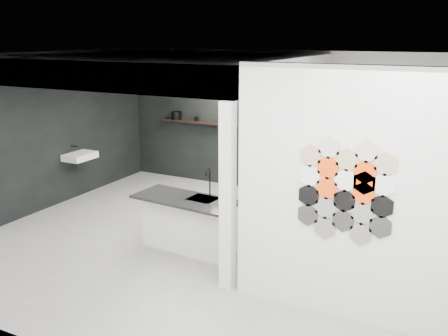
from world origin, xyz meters
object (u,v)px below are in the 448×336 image
at_px(kettle, 263,123).
at_px(glass_vase, 287,125).
at_px(stockpot, 177,115).
at_px(glass_bowl, 287,127).
at_px(wall_basin, 80,156).
at_px(utensil_cup, 196,119).
at_px(partition_panel, 344,197).
at_px(kitchen_island, 189,222).
at_px(bottle_dark, 220,119).

xyz_separation_m(kettle, glass_vase, (0.51, 0.00, 0.00)).
xyz_separation_m(stockpot, kettle, (2.01, 0.00, -0.01)).
bearing_deg(glass_bowl, wall_basin, -148.65).
relative_size(wall_basin, stockpot, 2.89).
xyz_separation_m(wall_basin, utensil_cup, (1.36, 2.07, 0.52)).
distance_m(partition_panel, utensil_cup, 5.64).
relative_size(partition_panel, kitchen_island, 1.76).
distance_m(glass_bowl, utensil_cup, 2.03).
distance_m(stockpot, kettle, 2.01).
bearing_deg(wall_basin, utensil_cup, 56.67).
xyz_separation_m(kettle, bottle_dark, (-0.95, 0.00, 0.01)).
xyz_separation_m(partition_panel, stockpot, (-4.60, 3.87, 0.01)).
bearing_deg(kitchen_island, glass_bowl, 88.22).
distance_m(kitchen_island, stockpot, 3.93).
xyz_separation_m(kettle, utensil_cup, (-1.52, 0.00, -0.02)).
bearing_deg(stockpot, wall_basin, -112.79).
bearing_deg(glass_bowl, partition_panel, -61.77).
relative_size(wall_basin, kettle, 3.57).
xyz_separation_m(stockpot, glass_bowl, (2.52, 0.00, -0.04)).
height_order(stockpot, glass_bowl, stockpot).
distance_m(stockpot, utensil_cup, 0.49).
xyz_separation_m(kitchen_island, kettle, (-0.17, 3.12, 0.97)).
bearing_deg(partition_panel, wall_basin, 161.77).
bearing_deg(bottle_dark, wall_basin, -133.08).
xyz_separation_m(partition_panel, glass_vase, (-2.08, 3.87, -0.00)).
xyz_separation_m(bottle_dark, utensil_cup, (-0.57, 0.00, -0.03)).
distance_m(partition_panel, wall_basin, 5.78).
height_order(wall_basin, stockpot, stockpot).
relative_size(stockpot, kettle, 1.24).
bearing_deg(stockpot, glass_bowl, 0.00).
distance_m(glass_vase, bottle_dark, 1.46).
xyz_separation_m(stockpot, glass_vase, (2.52, 0.00, -0.01)).
height_order(wall_basin, utensil_cup, utensil_cup).
height_order(stockpot, utensil_cup, stockpot).
relative_size(stockpot, bottle_dark, 1.31).
bearing_deg(stockpot, kettle, 0.00).
relative_size(wall_basin, glass_bowl, 4.35).
bearing_deg(kitchen_island, glass_vase, 88.22).
relative_size(partition_panel, glass_bowl, 20.32).
xyz_separation_m(kitchen_island, stockpot, (-2.18, 3.12, 0.99)).
bearing_deg(utensil_cup, kettle, 0.00).
distance_m(partition_panel, glass_vase, 4.39).
distance_m(glass_bowl, glass_vase, 0.03).
bearing_deg(utensil_cup, kitchen_island, -61.65).
relative_size(wall_basin, bottle_dark, 3.77).
height_order(kettle, bottle_dark, bottle_dark).
bearing_deg(bottle_dark, stockpot, 180.00).
height_order(wall_basin, bottle_dark, bottle_dark).
relative_size(kitchen_island, kettle, 9.47).
distance_m(kitchen_island, bottle_dark, 3.46).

